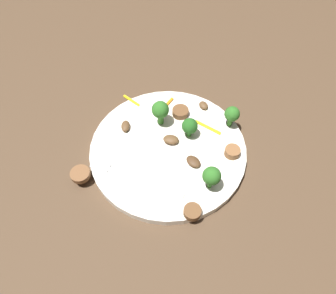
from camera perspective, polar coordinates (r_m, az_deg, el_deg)
ground_plane at (r=0.60m, az=0.00°, el=-0.91°), size 1.40×1.40×0.00m
plate at (r=0.59m, az=0.00°, el=-0.46°), size 0.30×0.30×0.02m
fork at (r=0.55m, az=-7.22°, el=-5.40°), size 0.18×0.02×0.00m
broccoli_floret_0 at (r=0.60m, az=-1.43°, el=6.80°), size 0.03×0.03×0.06m
broccoli_floret_1 at (r=0.58m, az=4.05°, el=3.84°), size 0.03×0.03×0.04m
broccoli_floret_2 at (r=0.61m, az=11.78°, el=5.93°), size 0.03×0.03×0.05m
broccoli_floret_3 at (r=0.52m, az=8.11°, el=-5.39°), size 0.03×0.03×0.05m
sausage_slice_0 at (r=0.58m, az=11.83°, el=-0.88°), size 0.03×0.03×0.02m
sausage_slice_1 at (r=0.57m, az=-15.96°, el=-4.87°), size 0.05×0.05×0.01m
sausage_slice_2 at (r=0.63m, az=2.32°, el=6.50°), size 0.04×0.04×0.01m
sausage_slice_3 at (r=0.52m, az=4.54°, el=-11.88°), size 0.04×0.04×0.01m
mushroom_0 at (r=0.62m, az=-7.89°, el=3.87°), size 0.03×0.03×0.01m
mushroom_1 at (r=0.56m, az=4.75°, el=-2.71°), size 0.04×0.03×0.01m
mushroom_2 at (r=0.59m, az=0.83°, el=1.28°), size 0.03×0.03×0.01m
mushroom_3 at (r=0.65m, az=6.62°, el=7.69°), size 0.03×0.03×0.01m
pepper_strip_1 at (r=0.65m, az=-0.31°, el=7.78°), size 0.01×0.05×0.00m
pepper_strip_2 at (r=0.67m, az=-6.80°, el=8.56°), size 0.04×0.02×0.00m
pepper_strip_3 at (r=0.62m, az=7.41°, el=3.64°), size 0.06×0.02×0.00m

